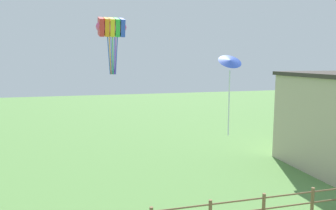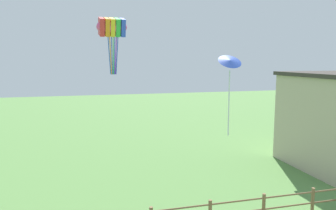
% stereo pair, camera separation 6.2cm
% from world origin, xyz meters
% --- Properties ---
extents(kite_rainbow_parafoil, '(1.90, 1.32, 3.45)m').
position_xyz_m(kite_rainbow_parafoil, '(-1.66, 16.66, 8.62)').
color(kite_rainbow_parafoil, '#E54C8C').
extents(kite_blue_delta, '(0.95, 0.84, 3.21)m').
position_xyz_m(kite_blue_delta, '(2.01, 8.04, 6.49)').
color(kite_blue_delta, blue).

